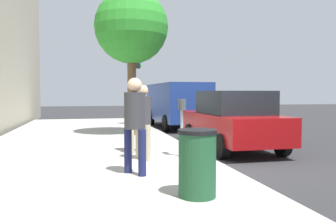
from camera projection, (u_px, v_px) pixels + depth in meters
The scene contains 11 objects.
ground_plane at pixel (217, 167), 7.86m from camera, with size 80.00×80.00×0.00m, color #2B2B2D.
sidewalk_slab at pixel (83, 170), 7.18m from camera, with size 28.00×6.00×0.15m, color #A8A59E.
parking_meter at pixel (182, 115), 8.29m from camera, with size 0.36×0.12×1.41m.
pedestrian_at_meter at pixel (143, 116), 7.90m from camera, with size 0.50×0.38×1.74m.
pedestrian_bystander at pixel (135, 117), 6.45m from camera, with size 0.48×0.40×1.84m.
parking_officer at pixel (135, 112), 8.89m from camera, with size 0.45×0.41×1.80m.
parked_sedan_near at pixel (232, 120), 10.31m from camera, with size 4.41×1.98×1.77m.
parked_van_far at pixel (177, 102), 16.80m from camera, with size 5.23×2.19×2.18m.
street_tree at pixel (131, 28), 12.57m from camera, with size 2.72×2.72×5.37m.
traffic_signal at pixel (136, 75), 16.59m from camera, with size 0.24×0.44×3.60m.
trash_bin at pixel (197, 163), 5.08m from camera, with size 0.59×0.59×1.01m.
Camera 1 is at (-7.32, 2.86, 1.69)m, focal length 36.40 mm.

